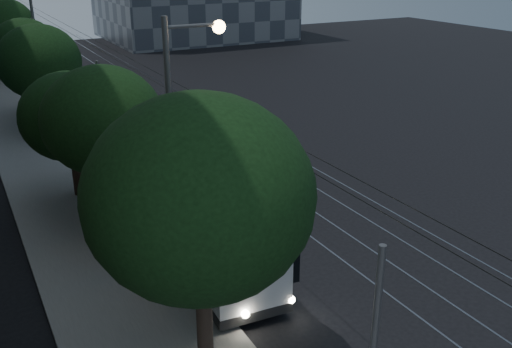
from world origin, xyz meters
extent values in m
plane|color=black|center=(0.00, 0.00, 0.00)|extent=(120.00, 120.00, 0.00)
cube|color=gray|center=(-7.50, 20.00, 0.07)|extent=(5.00, 90.00, 0.15)
cube|color=gray|center=(0.28, 20.00, 0.01)|extent=(0.08, 90.00, 0.02)
cube|color=gray|center=(1.72, 20.00, 0.01)|extent=(0.08, 90.00, 0.02)
cube|color=gray|center=(3.28, 20.00, 0.01)|extent=(0.08, 90.00, 0.02)
cube|color=gray|center=(4.72, 20.00, 0.01)|extent=(0.08, 90.00, 0.02)
cylinder|color=black|center=(-3.85, 20.00, 5.60)|extent=(0.02, 90.00, 0.02)
cylinder|color=black|center=(-3.15, 20.00, 5.60)|extent=(0.02, 90.00, 0.02)
cylinder|color=#575759|center=(-5.30, 10.00, 3.00)|extent=(0.14, 0.14, 6.00)
cylinder|color=#575759|center=(-5.30, 30.00, 3.00)|extent=(0.14, 0.14, 6.00)
cylinder|color=#575759|center=(-5.30, 50.00, 3.00)|extent=(0.14, 0.14, 6.00)
cube|color=silver|center=(-4.10, 1.65, 1.66)|extent=(3.14, 11.36, 2.67)
cube|color=black|center=(-4.10, 1.65, 0.47)|extent=(3.18, 11.41, 0.33)
cube|color=black|center=(-4.10, 2.11, 1.78)|extent=(3.04, 9.03, 0.98)
cube|color=black|center=(-4.10, -3.94, 1.92)|extent=(2.09, 0.22, 1.22)
cube|color=black|center=(-4.10, 7.23, 1.87)|extent=(1.89, 0.21, 0.94)
cube|color=#22CE4B|center=(-4.10, -3.94, 2.76)|extent=(1.50, 0.16, 0.30)
cube|color=gray|center=(-4.10, 4.45, 3.23)|extent=(2.12, 2.19, 0.47)
sphere|color=white|center=(-4.90, -3.99, 0.70)|extent=(0.24, 0.24, 0.24)
sphere|color=white|center=(-3.30, -3.99, 0.70)|extent=(0.24, 0.24, 0.24)
cylinder|color=#575759|center=(-4.38, 5.44, 4.34)|extent=(0.06, 4.24, 2.56)
cylinder|color=#575759|center=(-3.82, 5.44, 4.34)|extent=(0.06, 4.24, 2.56)
cylinder|color=black|center=(-5.24, -1.95, 0.47)|extent=(0.28, 0.94, 0.94)
cylinder|color=black|center=(-2.96, -1.95, 0.47)|extent=(0.28, 0.94, 0.94)
cylinder|color=black|center=(-5.24, 4.12, 0.47)|extent=(0.28, 0.94, 0.94)
cylinder|color=black|center=(-2.96, 4.12, 0.47)|extent=(0.28, 0.94, 0.94)
cylinder|color=black|center=(-5.24, 5.91, 0.47)|extent=(0.28, 0.94, 0.94)
cylinder|color=black|center=(-2.96, 5.91, 0.47)|extent=(0.28, 0.94, 0.94)
imported|color=#B9BDC1|center=(-2.70, 8.00, 0.75)|extent=(3.86, 5.90, 1.51)
imported|color=#B1B1B5|center=(-2.70, 17.26, 0.64)|extent=(1.89, 3.89, 1.28)
imported|color=silver|center=(-2.70, 19.50, 0.61)|extent=(1.86, 4.27, 1.22)
imported|color=#B9B8BD|center=(-3.55, 25.14, 0.74)|extent=(2.52, 4.75, 1.49)
imported|color=#B9B9BD|center=(-2.70, 30.62, 0.63)|extent=(2.04, 3.89, 1.26)
cylinder|color=black|center=(-6.50, -4.72, 1.48)|extent=(0.44, 0.44, 2.96)
ellipsoid|color=black|center=(-6.50, -4.72, 5.11)|extent=(5.75, 5.75, 5.18)
cylinder|color=black|center=(-6.50, 4.74, 1.45)|extent=(0.44, 0.44, 2.90)
ellipsoid|color=black|center=(-6.50, 4.74, 4.66)|extent=(4.70, 4.70, 4.23)
cylinder|color=black|center=(-7.00, 8.77, 1.11)|extent=(0.44, 0.44, 2.22)
ellipsoid|color=black|center=(-7.00, 8.77, 3.88)|extent=(4.44, 4.44, 3.99)
cylinder|color=black|center=(-6.50, 19.83, 1.31)|extent=(0.44, 0.44, 2.61)
ellipsoid|color=black|center=(-6.50, 19.83, 4.48)|extent=(4.99, 4.99, 4.49)
cylinder|color=black|center=(-6.68, 24.46, 1.48)|extent=(0.44, 0.44, 2.96)
ellipsoid|color=black|center=(-6.68, 24.46, 4.63)|extent=(4.45, 4.45, 4.00)
cylinder|color=black|center=(-6.62, 36.99, 1.40)|extent=(0.44, 0.44, 2.79)
ellipsoid|color=black|center=(-6.62, 36.99, 4.74)|extent=(5.21, 5.21, 4.69)
cylinder|color=#575759|center=(-5.20, 0.77, 4.42)|extent=(0.20, 0.20, 8.84)
cylinder|color=#575759|center=(-4.23, 0.77, 8.49)|extent=(1.94, 0.12, 0.12)
sphere|color=#E8BD7F|center=(-3.34, 0.77, 8.40)|extent=(0.44, 0.44, 0.44)
cylinder|color=#575759|center=(-5.80, 25.18, 4.65)|extent=(0.20, 0.20, 9.30)
camera|label=1|loc=(-11.35, -16.59, 10.73)|focal=40.00mm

